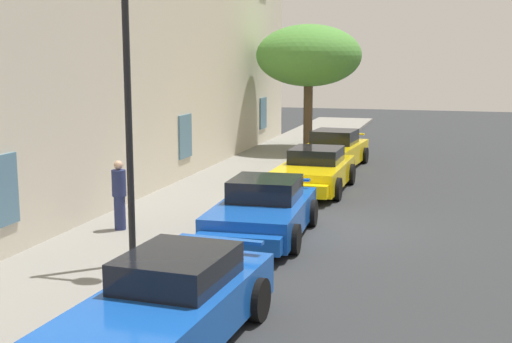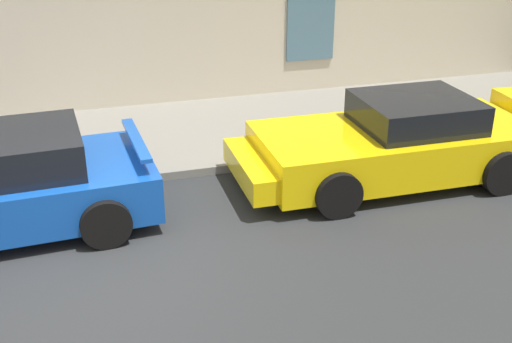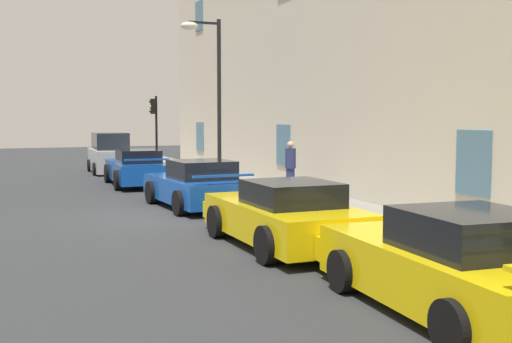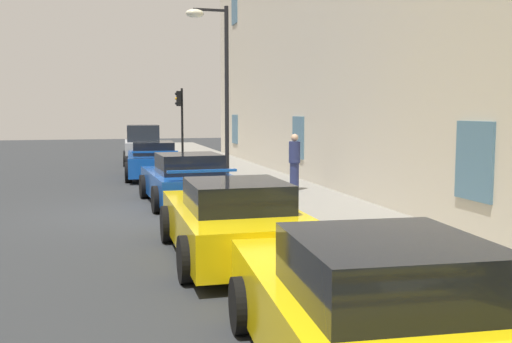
{
  "view_description": "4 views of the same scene",
  "coord_description": "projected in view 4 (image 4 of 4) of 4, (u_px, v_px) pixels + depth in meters",
  "views": [
    {
      "loc": [
        -16.86,
        -2.67,
        4.35
      ],
      "look_at": [
        3.29,
        3.12,
        0.8
      ],
      "focal_mm": 47.96,
      "sensor_mm": 36.0,
      "label": 1
    },
    {
      "loc": [
        -0.12,
        -7.03,
        4.49
      ],
      "look_at": [
        2.39,
        1.41,
        0.5
      ],
      "focal_mm": 44.81,
      "sensor_mm": 36.0,
      "label": 2
    },
    {
      "loc": [
        16.51,
        -3.98,
        2.66
      ],
      "look_at": [
        2.1,
        2.07,
        1.31
      ],
      "focal_mm": 44.88,
      "sensor_mm": 36.0,
      "label": 3
    },
    {
      "loc": [
        14.5,
        -0.6,
        2.53
      ],
      "look_at": [
        1.74,
        2.81,
        1.16
      ],
      "focal_mm": 40.61,
      "sensor_mm": 36.0,
      "label": 4
    }
  ],
  "objects": [
    {
      "name": "traffic_light",
      "position": [
        180.0,
        113.0,
        25.41
      ],
      "size": [
        0.22,
        0.36,
        3.4
      ],
      "color": "black",
      "rests_on": "sidewalk"
    },
    {
      "name": "sportscar_red_lead",
      "position": [
        153.0,
        161.0,
        22.33
      ],
      "size": [
        5.15,
        2.28,
        1.39
      ],
      "color": "#144CB2",
      "rests_on": "ground"
    },
    {
      "name": "hatchback_parked",
      "position": [
        143.0,
        147.0,
        27.84
      ],
      "size": [
        3.86,
        1.99,
        1.89
      ],
      "color": "#B2B7BC",
      "rests_on": "ground"
    },
    {
      "name": "ground_plane",
      "position": [
        129.0,
        214.0,
        14.35
      ],
      "size": [
        80.0,
        80.0,
        0.0
      ],
      "primitive_type": "plane",
      "color": "#2B2D30"
    },
    {
      "name": "sidewalk",
      "position": [
        296.0,
        204.0,
        15.47
      ],
      "size": [
        60.0,
        3.68,
        0.14
      ],
      "primitive_type": "cube",
      "color": "gray",
      "rests_on": "ground"
    },
    {
      "name": "street_lamp",
      "position": [
        214.0,
        62.0,
        19.11
      ],
      "size": [
        0.44,
        1.42,
        5.84
      ],
      "color": "black",
      "rests_on": "sidewalk"
    },
    {
      "name": "sportscar_yellow_flank",
      "position": [
        186.0,
        181.0,
        16.07
      ],
      "size": [
        4.71,
        2.42,
        1.39
      ],
      "color": "#144CB2",
      "rests_on": "ground"
    },
    {
      "name": "pedestrian_admiring",
      "position": [
        294.0,
        161.0,
        17.56
      ],
      "size": [
        0.48,
        0.48,
        1.71
      ],
      "color": "navy",
      "rests_on": "sidewalk"
    },
    {
      "name": "sportscar_white_middle",
      "position": [
        231.0,
        220.0,
        10.25
      ],
      "size": [
        4.89,
        2.25,
        1.37
      ],
      "color": "yellow",
      "rests_on": "ground"
    },
    {
      "name": "sportscar_tail_end",
      "position": [
        366.0,
        311.0,
        5.59
      ],
      "size": [
        4.93,
        2.49,
        1.44
      ],
      "color": "yellow",
      "rests_on": "ground"
    }
  ]
}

